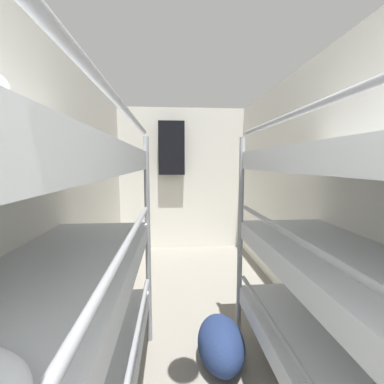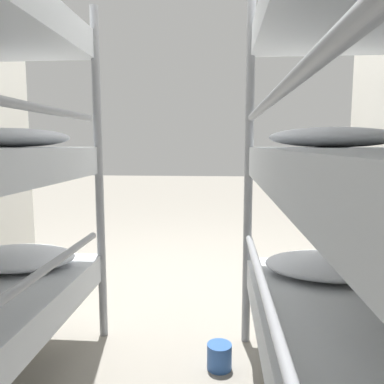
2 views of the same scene
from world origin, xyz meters
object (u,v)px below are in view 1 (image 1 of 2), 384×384
bunk_stack_left_near (45,293)px  bunk_stack_right_near (369,280)px  hanging_coat (172,148)px  duffel_bag (221,343)px

bunk_stack_left_near → bunk_stack_right_near: size_ratio=1.00×
bunk_stack_left_near → hanging_coat: bearing=80.5°
duffel_bag → hanging_coat: size_ratio=0.60×
hanging_coat → duffel_bag: bearing=-82.4°
bunk_stack_left_near → hanging_coat: 3.47m
bunk_stack_left_near → hanging_coat: hanging_coat is taller
bunk_stack_right_near → duffel_bag: bunk_stack_right_near is taller
bunk_stack_left_near → duffel_bag: size_ratio=3.57×
bunk_stack_left_near → duffel_bag: bearing=37.1°
duffel_bag → bunk_stack_left_near: bearing=-142.9°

